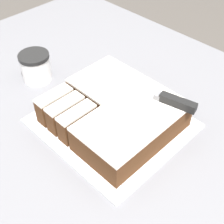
{
  "coord_description": "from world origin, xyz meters",
  "views": [
    {
      "loc": [
        0.47,
        -0.4,
        1.5
      ],
      "look_at": [
        0.05,
        0.02,
        0.93
      ],
      "focal_mm": 50.0,
      "sensor_mm": 36.0,
      "label": 1
    }
  ],
  "objects_px": {
    "coffee_cup": "(36,67)",
    "knife": "(164,98)",
    "cake_board": "(112,123)",
    "cake": "(115,112)"
  },
  "relations": [
    {
      "from": "cake_board",
      "to": "cake",
      "type": "bearing_deg",
      "value": 42.43
    },
    {
      "from": "coffee_cup",
      "to": "knife",
      "type": "bearing_deg",
      "value": 16.76
    },
    {
      "from": "cake_board",
      "to": "knife",
      "type": "bearing_deg",
      "value": 46.0
    },
    {
      "from": "cake_board",
      "to": "cake",
      "type": "distance_m",
      "value": 0.04
    },
    {
      "from": "cake_board",
      "to": "coffee_cup",
      "type": "relative_size",
      "value": 3.93
    },
    {
      "from": "knife",
      "to": "coffee_cup",
      "type": "height_order",
      "value": "knife"
    },
    {
      "from": "cake",
      "to": "knife",
      "type": "bearing_deg",
      "value": 46.19
    },
    {
      "from": "cake",
      "to": "coffee_cup",
      "type": "relative_size",
      "value": 3.31
    },
    {
      "from": "cake_board",
      "to": "knife",
      "type": "xyz_separation_m",
      "value": [
        0.09,
        0.1,
        0.09
      ]
    },
    {
      "from": "cake_board",
      "to": "coffee_cup",
      "type": "xyz_separation_m",
      "value": [
        -0.31,
        -0.03,
        0.04
      ]
    }
  ]
}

